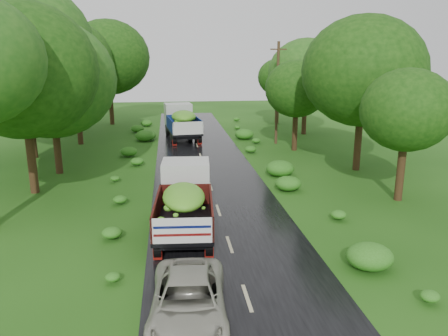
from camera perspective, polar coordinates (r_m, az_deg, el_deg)
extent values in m
plane|color=#19430E|center=(14.22, 3.04, -16.64)|extent=(120.00, 120.00, 0.00)
cube|color=black|center=(18.62, 0.30, -8.70)|extent=(6.50, 80.00, 0.02)
cube|color=#BFB78C|center=(14.21, 3.04, -16.57)|extent=(0.12, 1.60, 0.00)
cube|color=#BFB78C|center=(17.71, 0.73, -9.93)|extent=(0.12, 1.60, 0.00)
cube|color=#BFB78C|center=(21.39, -0.75, -5.52)|extent=(0.12, 1.60, 0.00)
cube|color=#BFB78C|center=(25.16, -1.77, -2.42)|extent=(0.12, 1.60, 0.00)
cube|color=#BFB78C|center=(29.00, -2.52, -0.13)|extent=(0.12, 1.60, 0.00)
cube|color=#BFB78C|center=(32.87, -3.10, 1.62)|extent=(0.12, 1.60, 0.00)
cube|color=#BFB78C|center=(36.77, -3.55, 3.01)|extent=(0.12, 1.60, 0.00)
cube|color=#BFB78C|center=(40.69, -3.92, 4.12)|extent=(0.12, 1.60, 0.00)
cube|color=#BFB78C|center=(44.63, -4.23, 5.04)|extent=(0.12, 1.60, 0.00)
cube|color=#BFB78C|center=(48.57, -4.48, 5.81)|extent=(0.12, 1.60, 0.00)
cube|color=#BFB78C|center=(52.53, -4.70, 6.47)|extent=(0.12, 1.60, 0.00)
cube|color=black|center=(18.65, -5.10, -6.65)|extent=(2.05, 5.60, 0.27)
cylinder|color=black|center=(20.63, -7.57, -5.04)|extent=(0.34, 0.99, 0.98)
cylinder|color=black|center=(20.57, -2.28, -4.98)|extent=(0.34, 0.99, 0.98)
cylinder|color=black|center=(17.61, -8.32, -8.58)|extent=(0.34, 0.99, 0.98)
cylinder|color=black|center=(17.54, -2.07, -8.53)|extent=(0.34, 0.99, 0.98)
cylinder|color=black|center=(16.70, -8.60, -9.93)|extent=(0.34, 0.99, 0.98)
cylinder|color=black|center=(16.63, -1.99, -9.88)|extent=(0.34, 0.99, 0.98)
cube|color=maroon|center=(16.49, -8.67, -11.09)|extent=(0.33, 0.06, 0.44)
cube|color=maroon|center=(16.42, -1.95, -11.04)|extent=(0.33, 0.06, 0.44)
cube|color=silver|center=(20.40, -4.99, -1.62)|extent=(2.28, 2.00, 1.86)
cube|color=black|center=(17.62, -5.20, -7.20)|extent=(2.52, 4.34, 0.16)
cube|color=#4C140D|center=(17.50, -8.81, -5.57)|extent=(0.36, 4.20, 0.93)
cube|color=#4C140D|center=(17.42, -1.66, -5.49)|extent=(0.36, 4.20, 0.93)
cube|color=#4C140D|center=(19.38, -5.06, -3.45)|extent=(2.25, 0.23, 0.93)
cube|color=silver|center=(15.51, -5.47, -8.16)|extent=(2.25, 0.23, 0.93)
ellipsoid|color=#3D911A|center=(17.24, -5.29, -3.72)|extent=(2.12, 3.65, 0.98)
cube|color=black|center=(39.37, -5.48, 4.76)|extent=(2.56, 6.37, 0.31)
cylinder|color=black|center=(41.48, -7.38, 4.97)|extent=(0.43, 1.13, 1.10)
cylinder|color=black|center=(41.75, -4.46, 5.11)|extent=(0.43, 1.13, 1.10)
cylinder|color=black|center=(37.89, -6.77, 4.09)|extent=(0.43, 1.13, 1.10)
cylinder|color=black|center=(38.19, -3.58, 4.25)|extent=(0.43, 1.13, 1.10)
cylinder|color=black|center=(36.79, -6.56, 3.78)|extent=(0.43, 1.13, 1.10)
cylinder|color=black|center=(37.10, -3.28, 3.94)|extent=(0.43, 1.13, 1.10)
cube|color=maroon|center=(36.48, -6.48, 3.30)|extent=(0.38, 0.08, 0.49)
cube|color=maroon|center=(36.79, -3.17, 3.47)|extent=(0.38, 0.08, 0.49)
cube|color=silver|center=(41.62, -6.01, 6.95)|extent=(2.64, 2.34, 2.09)
cube|color=black|center=(38.21, -5.24, 4.84)|extent=(3.03, 4.98, 0.18)
cube|color=navy|center=(37.96, -7.09, 5.66)|extent=(0.61, 4.71, 1.04)
cube|color=navy|center=(38.30, -3.45, 5.82)|extent=(0.61, 4.71, 1.04)
cube|color=navy|center=(40.38, -5.74, 6.22)|extent=(2.52, 0.36, 1.04)
cube|color=silver|center=(35.84, -4.72, 5.19)|extent=(2.52, 0.36, 1.04)
ellipsoid|color=#3D911A|center=(38.01, -5.29, 6.72)|extent=(2.55, 4.18, 1.10)
imported|color=#A9A796|center=(12.85, -4.67, -16.92)|extent=(2.45, 4.76, 1.29)
cylinder|color=#382616|center=(37.15, 6.96, 9.60)|extent=(0.29, 0.29, 8.45)
cube|color=#382616|center=(37.02, 7.14, 15.14)|extent=(1.45, 0.50, 0.11)
cylinder|color=black|center=(25.49, -24.27, 5.14)|extent=(0.46, 0.46, 7.51)
ellipsoid|color=#123C0B|center=(25.24, -24.95, 11.53)|extent=(3.97, 3.97, 3.57)
cylinder|color=black|center=(29.32, -21.24, 5.73)|extent=(0.44, 0.44, 6.73)
ellipsoid|color=#123C0B|center=(29.08, -21.71, 10.71)|extent=(3.99, 3.99, 3.59)
cylinder|color=black|center=(34.59, -24.25, 8.58)|extent=(0.50, 0.50, 9.05)
ellipsoid|color=#123C0B|center=(34.47, -24.85, 14.26)|extent=(4.45, 4.45, 4.00)
cylinder|color=black|center=(38.69, -18.58, 7.99)|extent=(0.45, 0.45, 6.89)
ellipsoid|color=#123C0B|center=(38.51, -18.90, 11.85)|extent=(3.58, 3.58, 3.22)
cylinder|color=black|center=(44.60, -19.42, 9.29)|extent=(0.47, 0.47, 7.81)
ellipsoid|color=#123C0B|center=(44.46, -19.75, 13.09)|extent=(4.08, 4.08, 3.67)
cylinder|color=black|center=(49.08, -14.66, 10.21)|extent=(0.47, 0.47, 8.09)
ellipsoid|color=#123C0B|center=(48.97, -14.90, 13.79)|extent=(4.17, 4.17, 3.76)
cylinder|color=black|center=(24.00, 22.32, 2.20)|extent=(0.41, 0.41, 5.36)
ellipsoid|color=#1D5314|center=(23.69, 22.80, 7.01)|extent=(3.04, 3.04, 2.73)
cylinder|color=black|center=(29.50, 17.35, 6.62)|extent=(0.45, 0.45, 7.25)
ellipsoid|color=#1D5314|center=(29.28, 17.76, 11.96)|extent=(3.93, 3.93, 3.53)
cylinder|color=black|center=(34.81, 9.32, 6.75)|extent=(0.41, 0.41, 5.51)
ellipsoid|color=#1D5314|center=(34.60, 9.46, 10.18)|extent=(3.13, 3.13, 2.82)
cylinder|color=black|center=(42.26, 10.54, 8.72)|extent=(0.44, 0.44, 6.50)
ellipsoid|color=#1D5314|center=(42.09, 10.70, 12.07)|extent=(3.78, 3.78, 3.40)
cylinder|color=black|center=(48.72, 6.98, 9.15)|extent=(0.42, 0.42, 5.73)
ellipsoid|color=#1D5314|center=(48.57, 7.06, 11.71)|extent=(2.96, 2.96, 2.67)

